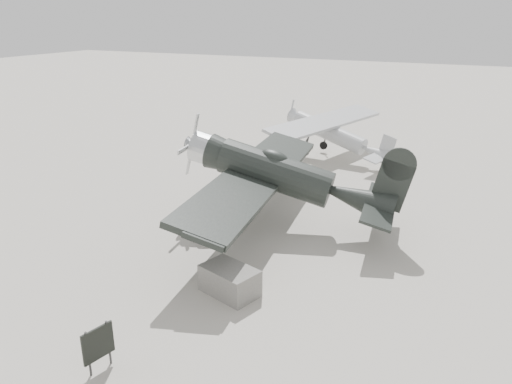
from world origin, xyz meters
TOP-DOWN VIEW (x-y plane):
  - ground at (0.00, 0.00)m, footprint 160.00×160.00m
  - lowwing_monoplane at (1.83, 3.73)m, footprint 9.27×12.95m
  - highwing_monoplane at (0.65, 14.37)m, footprint 7.38×10.29m
  - equipment_block at (2.27, -2.00)m, footprint 2.07×1.63m
  - sign_board at (1.03, -6.62)m, footprint 0.27×0.87m

SIDE VIEW (x-z plane):
  - ground at x=0.00m, z-range 0.00..0.00m
  - equipment_block at x=2.27m, z-range 0.00..0.90m
  - sign_board at x=1.03m, z-range 0.12..1.39m
  - highwing_monoplane at x=0.65m, z-range 0.37..3.29m
  - lowwing_monoplane at x=1.83m, z-range 0.12..4.28m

